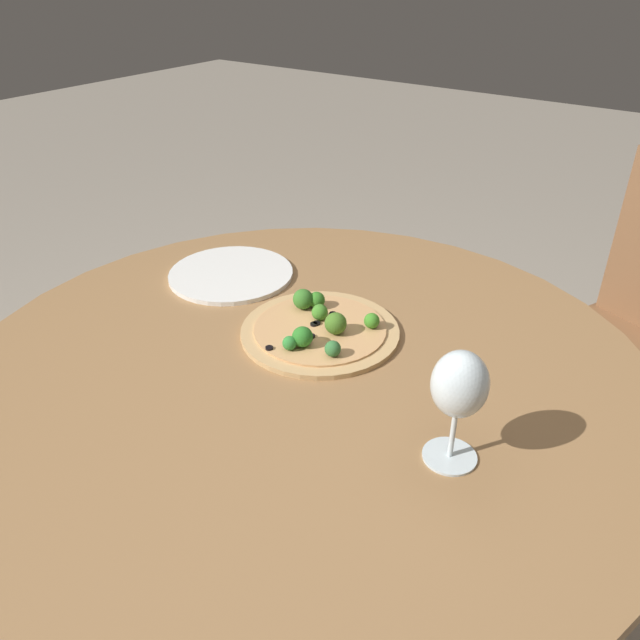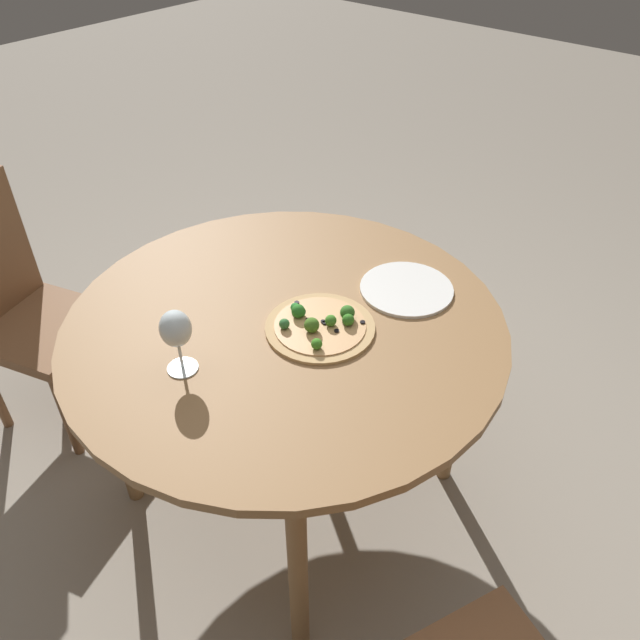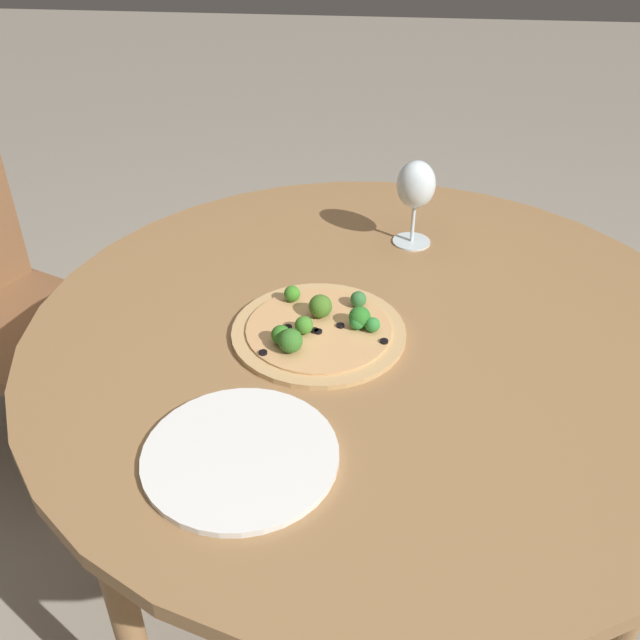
{
  "view_description": "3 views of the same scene",
  "coord_description": "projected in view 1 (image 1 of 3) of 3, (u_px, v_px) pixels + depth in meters",
  "views": [
    {
      "loc": [
        -0.71,
        -0.55,
        1.38
      ],
      "look_at": [
        0.1,
        0.04,
        0.77
      ],
      "focal_mm": 35.0,
      "sensor_mm": 36.0,
      "label": 1
    },
    {
      "loc": [
        0.95,
        -0.96,
        1.83
      ],
      "look_at": [
        0.1,
        0.04,
        0.77
      ],
      "focal_mm": 35.0,
      "sensor_mm": 36.0,
      "label": 2
    },
    {
      "loc": [
        0.0,
        1.02,
        1.47
      ],
      "look_at": [
        0.1,
        0.04,
        0.77
      ],
      "focal_mm": 40.0,
      "sensor_mm": 36.0,
      "label": 3
    }
  ],
  "objects": [
    {
      "name": "wine_glass",
      "position": [
        459.0,
        388.0,
        0.83
      ],
      "size": [
        0.08,
        0.08,
        0.18
      ],
      "color": "silver",
      "rests_on": "dining_table"
    },
    {
      "name": "plate_near",
      "position": [
        231.0,
        274.0,
        1.39
      ],
      "size": [
        0.28,
        0.28,
        0.01
      ],
      "color": "white",
      "rests_on": "dining_table"
    },
    {
      "name": "pizza",
      "position": [
        320.0,
        328.0,
        1.18
      ],
      "size": [
        0.3,
        0.3,
        0.06
      ],
      "color": "tan",
      "rests_on": "dining_table"
    },
    {
      "name": "ground_plane",
      "position": [
        308.0,
        620.0,
        1.48
      ],
      "size": [
        12.0,
        12.0,
        0.0
      ],
      "primitive_type": "plane",
      "color": "gray"
    },
    {
      "name": "chair_2",
      "position": [
        636.0,
        326.0,
        1.7
      ],
      "size": [
        0.52,
        0.52,
        0.92
      ],
      "rotation": [
        0.0,
        0.0,
        -1.97
      ],
      "color": "brown",
      "rests_on": "ground_plane"
    },
    {
      "name": "dining_table",
      "position": [
        304.0,
        394.0,
        1.13
      ],
      "size": [
        1.23,
        1.23,
        0.74
      ],
      "color": "olive",
      "rests_on": "ground_plane"
    }
  ]
}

